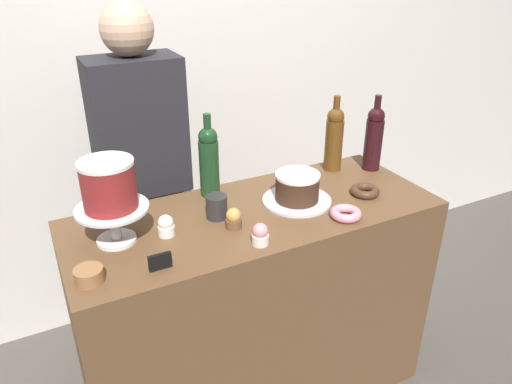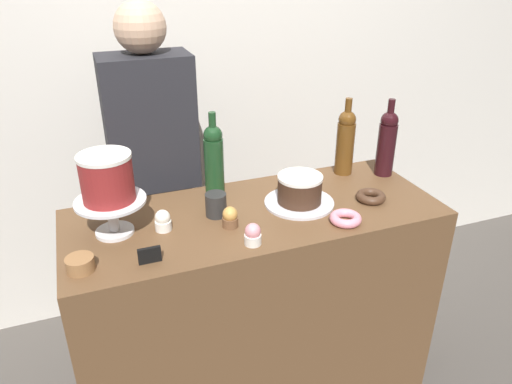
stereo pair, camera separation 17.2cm
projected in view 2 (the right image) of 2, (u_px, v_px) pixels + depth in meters
back_wall at (193, 58)px, 2.29m from camera, size 6.00×0.05×2.60m
display_counter at (256, 309)px, 1.96m from camera, size 1.37×0.54×0.90m
cake_stand_pedestal at (112, 210)px, 1.59m from camera, size 0.23×0.23×0.13m
white_layer_cake at (107, 178)px, 1.54m from camera, size 0.17×0.17×0.16m
silver_serving_platter at (299, 202)px, 1.82m from camera, size 0.26×0.26×0.01m
chocolate_round_cake at (299, 188)px, 1.79m from camera, size 0.17×0.17×0.11m
wine_bottle_green at (214, 158)px, 1.84m from camera, size 0.08×0.08×0.33m
wine_bottle_amber at (345, 141)px, 2.01m from camera, size 0.08×0.08×0.33m
wine_bottle_dark_red at (387, 142)px, 2.00m from camera, size 0.08×0.08×0.33m
cupcake_vanilla at (163, 221)px, 1.63m from camera, size 0.06×0.06×0.07m
cupcake_strawberry at (253, 235)px, 1.55m from camera, size 0.06×0.06×0.07m
cupcake_caramel at (230, 217)px, 1.65m from camera, size 0.06×0.06×0.07m
donut_chocolate at (371, 196)px, 1.83m from camera, size 0.11×0.11×0.03m
donut_pink at (345, 218)px, 1.68m from camera, size 0.11×0.11×0.03m
cookie_stack at (80, 264)px, 1.43m from camera, size 0.08×0.08×0.04m
price_sign_chalkboard at (150, 255)px, 1.46m from camera, size 0.07×0.01×0.05m
coffee_cup_ceramic at (216, 205)px, 1.72m from camera, size 0.08×0.08×0.08m
barista_figure at (156, 185)px, 2.12m from camera, size 0.36×0.22×1.60m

